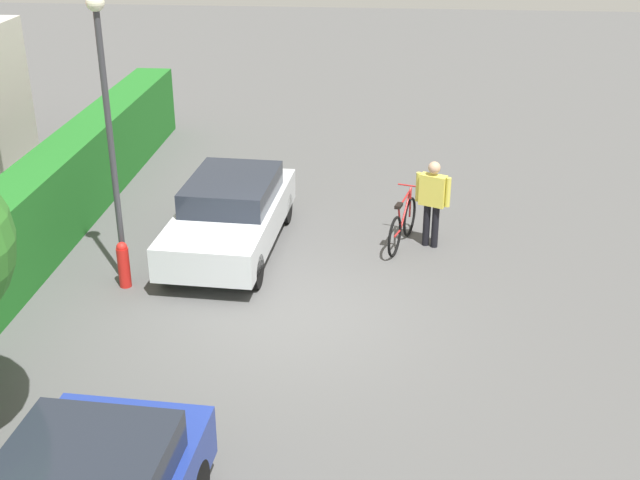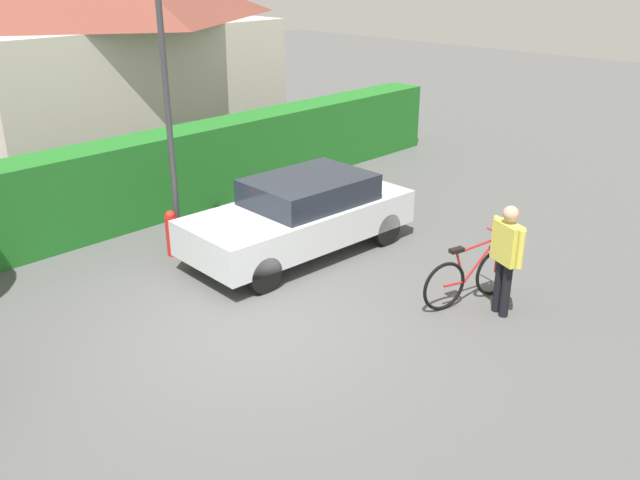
{
  "view_description": "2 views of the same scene",
  "coord_description": "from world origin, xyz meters",
  "px_view_note": "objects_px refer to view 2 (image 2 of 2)",
  "views": [
    {
      "loc": [
        -11.21,
        -1.47,
        6.49
      ],
      "look_at": [
        0.75,
        -0.37,
        0.97
      ],
      "focal_mm": 46.3,
      "sensor_mm": 36.0,
      "label": 1
    },
    {
      "loc": [
        -5.21,
        -6.38,
        4.74
      ],
      "look_at": [
        0.94,
        -0.4,
        1.16
      ],
      "focal_mm": 38.03,
      "sensor_mm": 36.0,
      "label": 2
    }
  ],
  "objects_px": {
    "parked_car_far": "(302,214)",
    "person_rider": "(506,252)",
    "street_lamp": "(165,76)",
    "fire_hydrant": "(172,232)",
    "bicycle": "(470,277)"
  },
  "relations": [
    {
      "from": "parked_car_far",
      "to": "person_rider",
      "type": "distance_m",
      "value": 3.66
    },
    {
      "from": "person_rider",
      "to": "street_lamp",
      "type": "bearing_deg",
      "value": 110.3
    },
    {
      "from": "person_rider",
      "to": "fire_hydrant",
      "type": "height_order",
      "value": "person_rider"
    },
    {
      "from": "street_lamp",
      "to": "fire_hydrant",
      "type": "bearing_deg",
      "value": -163.16
    },
    {
      "from": "street_lamp",
      "to": "parked_car_far",
      "type": "bearing_deg",
      "value": -46.55
    },
    {
      "from": "parked_car_far",
      "to": "person_rider",
      "type": "xyz_separation_m",
      "value": [
        0.45,
        -3.63,
        0.26
      ]
    },
    {
      "from": "bicycle",
      "to": "person_rider",
      "type": "relative_size",
      "value": 1.02
    },
    {
      "from": "fire_hydrant",
      "to": "bicycle",
      "type": "bearing_deg",
      "value": -65.82
    },
    {
      "from": "person_rider",
      "to": "street_lamp",
      "type": "height_order",
      "value": "street_lamp"
    },
    {
      "from": "street_lamp",
      "to": "fire_hydrant",
      "type": "xyz_separation_m",
      "value": [
        -0.17,
        -0.05,
        -2.61
      ]
    },
    {
      "from": "parked_car_far",
      "to": "person_rider",
      "type": "relative_size",
      "value": 2.52
    },
    {
      "from": "person_rider",
      "to": "fire_hydrant",
      "type": "bearing_deg",
      "value": 112.09
    },
    {
      "from": "bicycle",
      "to": "fire_hydrant",
      "type": "height_order",
      "value": "bicycle"
    },
    {
      "from": "street_lamp",
      "to": "fire_hydrant",
      "type": "distance_m",
      "value": 2.61
    },
    {
      "from": "parked_car_far",
      "to": "person_rider",
      "type": "bearing_deg",
      "value": -83.0
    }
  ]
}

